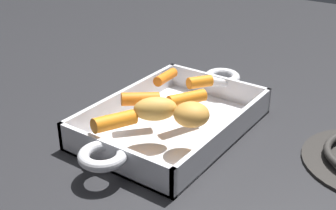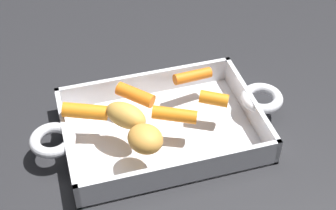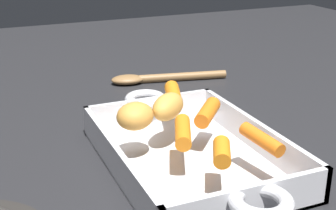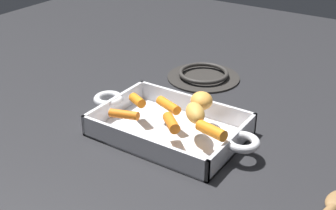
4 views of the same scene
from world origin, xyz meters
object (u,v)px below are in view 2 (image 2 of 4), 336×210
roasting_dish (162,128)px  potato_golden_small (145,139)px  baby_carrot_long (85,111)px  potato_corner (126,115)px  baby_carrot_northeast (193,76)px  baby_carrot_southwest (215,100)px  baby_carrot_southeast (135,95)px  baby_carrot_center_right (175,115)px

roasting_dish → potato_golden_small: potato_golden_small is taller
baby_carrot_long → potato_corner: size_ratio=1.02×
baby_carrot_northeast → potato_corner: potato_corner is taller
baby_carrot_long → baby_carrot_southwest: bearing=-8.6°
baby_carrot_southeast → baby_carrot_southwest: baby_carrot_southeast is taller
roasting_dish → baby_carrot_southwest: baby_carrot_southwest is taller
roasting_dish → potato_golden_small: (-0.04, -0.06, 0.05)m
baby_carrot_southwest → potato_golden_small: size_ratio=0.84×
baby_carrot_southeast → potato_golden_small: size_ratio=1.15×
baby_carrot_center_right → baby_carrot_southwest: 0.07m
roasting_dish → baby_carrot_southeast: bearing=126.7°
baby_carrot_long → baby_carrot_center_right: bearing=-18.8°
baby_carrot_center_right → potato_golden_small: bearing=-141.9°
baby_carrot_center_right → baby_carrot_southwest: same height
baby_carrot_southeast → potato_golden_small: 0.10m
roasting_dish → potato_corner: size_ratio=6.07×
baby_carrot_northeast → baby_carrot_long: size_ratio=0.97×
baby_carrot_southeast → baby_carrot_northeast: size_ratio=0.94×
baby_carrot_long → roasting_dish: bearing=-12.8°
potato_corner → baby_carrot_center_right: bearing=-8.2°
baby_carrot_center_right → baby_carrot_long: 0.13m
baby_carrot_southeast → baby_carrot_southwest: 0.12m
baby_carrot_southwest → potato_corner: bearing=-178.6°
potato_golden_small → roasting_dish: bearing=56.3°
baby_carrot_center_right → baby_carrot_northeast: bearing=55.9°
baby_carrot_northeast → potato_corner: (-0.12, -0.07, 0.01)m
baby_carrot_southwest → potato_golden_small: (-0.12, -0.06, 0.01)m
roasting_dish → baby_carrot_southwest: size_ratio=8.96×
baby_carrot_long → potato_corner: bearing=-30.8°
roasting_dish → baby_carrot_southeast: size_ratio=6.59×
baby_carrot_long → potato_golden_small: size_ratio=1.26×
baby_carrot_center_right → potato_corner: size_ratio=1.01×
baby_carrot_southeast → baby_carrot_northeast: bearing=12.3°
roasting_dish → potato_golden_small: bearing=-123.7°
potato_corner → potato_golden_small: 0.05m
potato_corner → potato_golden_small: bearing=-73.9°
baby_carrot_northeast → potato_golden_small: bearing=-131.6°
roasting_dish → baby_carrot_center_right: baby_carrot_center_right is taller
baby_carrot_long → baby_carrot_southeast: bearing=11.3°
baby_carrot_northeast → potato_golden_small: potato_golden_small is taller
baby_carrot_long → baby_carrot_southwest: (0.19, -0.03, -0.00)m
baby_carrot_southwest → baby_carrot_northeast: bearing=101.3°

